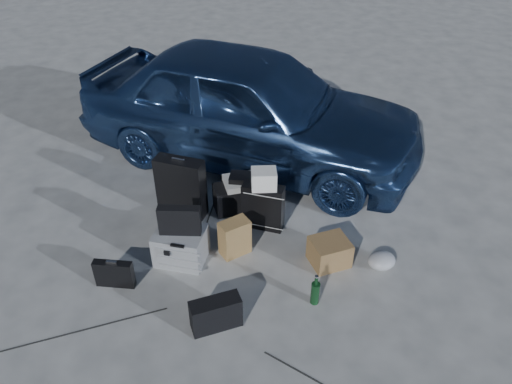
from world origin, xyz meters
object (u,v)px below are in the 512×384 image
car (249,106)px  suitcase_left (181,187)px  suitcase_right (263,207)px  cardboard_box (329,252)px  briefcase (114,274)px  duffel_bag (242,196)px  green_bottle (315,290)px  pelican_case (181,245)px

car → suitcase_left: 1.53m
suitcase_right → cardboard_box: suitcase_right is taller
briefcase → cardboard_box: (2.16, 0.27, -0.01)m
suitcase_right → suitcase_left: bearing=-178.6°
car → suitcase_right: (0.13, -1.52, -0.49)m
suitcase_right → duffel_bag: bearing=141.7°
car → duffel_bag: (-0.11, -1.17, -0.60)m
briefcase → suitcase_left: suitcase_left is taller
duffel_bag → briefcase: bearing=-150.4°
suitcase_left → suitcase_right: suitcase_left is taller
duffel_bag → cardboard_box: 1.32m
car → green_bottle: size_ratio=13.38×
briefcase → suitcase_right: suitcase_right is taller
pelican_case → briefcase: 0.72m
cardboard_box → green_bottle: green_bottle is taller
suitcase_right → cardboard_box: bearing=-24.3°
briefcase → duffel_bag: (1.26, 1.23, 0.01)m
car → suitcase_left: size_ratio=6.19×
suitcase_right → green_bottle: suitcase_right is taller
pelican_case → duffel_bag: size_ratio=0.76×
car → cardboard_box: (0.79, -2.13, -0.62)m
car → briefcase: size_ratio=11.66×
pelican_case → cardboard_box: (1.54, -0.09, -0.04)m
suitcase_right → duffel_bag: size_ratio=0.84×
car → green_bottle: 2.80m
cardboard_box → duffel_bag: bearing=133.2°
suitcase_left → green_bottle: (1.38, -1.43, -0.19)m
pelican_case → car: bearing=84.3°
briefcase → suitcase_left: bearing=71.7°
pelican_case → green_bottle: (1.32, -0.64, -0.01)m
briefcase → car: bearing=68.0°
briefcase → green_bottle: bearing=-0.5°
car → duffel_bag: size_ratio=6.84×
suitcase_left → green_bottle: suitcase_left is taller
cardboard_box → pelican_case: bearing=176.5°
briefcase → green_bottle: (1.94, -0.28, 0.02)m
car → pelican_case: car is taller
pelican_case → duffel_bag: pelican_case is taller
car → cardboard_box: bearing=-135.8°
briefcase → cardboard_box: bearing=14.7°
green_bottle → car: bearing=102.2°
briefcase → green_bottle: 1.96m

